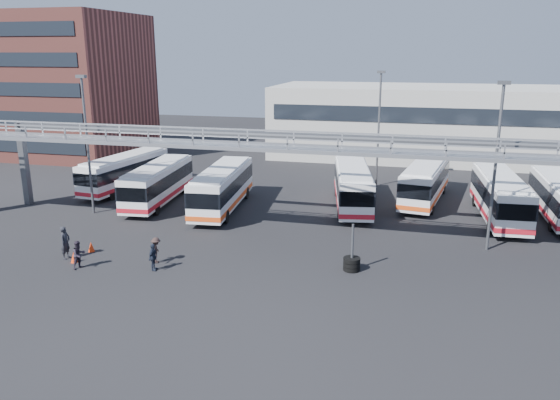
% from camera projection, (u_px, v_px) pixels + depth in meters
% --- Properties ---
extents(ground, '(140.00, 140.00, 0.00)m').
position_uv_depth(ground, '(269.00, 274.00, 29.99)').
color(ground, black).
rests_on(ground, ground).
extents(gantry, '(51.40, 5.15, 7.10)m').
position_uv_depth(gantry, '(294.00, 156.00, 34.02)').
color(gantry, '#96999E').
rests_on(gantry, ground).
extents(apartment_building, '(18.00, 15.00, 16.00)m').
position_uv_depth(apartment_building, '(58.00, 85.00, 64.04)').
color(apartment_building, brown).
rests_on(apartment_building, ground).
extents(warehouse, '(42.00, 14.00, 8.00)m').
position_uv_depth(warehouse, '(461.00, 123.00, 61.57)').
color(warehouse, '#9E9E99').
rests_on(warehouse, ground).
extents(light_pole_left, '(0.70, 0.35, 10.21)m').
position_uv_depth(light_pole_left, '(87.00, 138.00, 39.78)').
color(light_pole_left, '#4C4F54').
rests_on(light_pole_left, ground).
extents(light_pole_mid, '(0.70, 0.35, 10.21)m').
position_uv_depth(light_pole_mid, '(496.00, 158.00, 32.15)').
color(light_pole_mid, '#4C4F54').
rests_on(light_pole_mid, ground).
extents(light_pole_back, '(0.70, 0.35, 10.21)m').
position_uv_depth(light_pole_back, '(379.00, 123.00, 48.08)').
color(light_pole_back, '#4C4F54').
rests_on(light_pole_back, ground).
extents(bus_1, '(3.58, 10.38, 3.09)m').
position_uv_depth(bus_1, '(125.00, 171.00, 47.67)').
color(bus_1, silver).
rests_on(bus_1, ground).
extents(bus_2, '(3.34, 10.51, 3.14)m').
position_uv_depth(bus_2, '(158.00, 182.00, 43.53)').
color(bus_2, silver).
rests_on(bus_2, ground).
extents(bus_3, '(3.52, 10.92, 3.26)m').
position_uv_depth(bus_3, '(222.00, 187.00, 41.74)').
color(bus_3, silver).
rests_on(bus_3, ground).
extents(bus_5, '(4.36, 10.96, 3.25)m').
position_uv_depth(bus_5, '(353.00, 185.00, 42.30)').
color(bus_5, silver).
rests_on(bus_5, ground).
extents(bus_6, '(4.08, 10.81, 3.21)m').
position_uv_depth(bus_6, '(425.00, 181.00, 43.85)').
color(bus_6, silver).
rests_on(bus_6, ground).
extents(bus_7, '(3.16, 10.88, 3.26)m').
position_uv_depth(bus_7, '(500.00, 195.00, 39.21)').
color(bus_7, silver).
rests_on(bus_7, ground).
extents(bus_8, '(2.45, 10.07, 3.05)m').
position_uv_depth(bus_8, '(559.00, 197.00, 39.31)').
color(bus_8, silver).
rests_on(bus_8, ground).
extents(pedestrian_a, '(0.49, 0.73, 1.98)m').
position_uv_depth(pedestrian_a, '(65.00, 243.00, 31.97)').
color(pedestrian_a, black).
rests_on(pedestrian_a, ground).
extents(pedestrian_b, '(0.85, 0.95, 1.62)m').
position_uv_depth(pedestrian_b, '(79.00, 255.00, 30.56)').
color(pedestrian_b, '#27212E').
rests_on(pedestrian_b, ground).
extents(pedestrian_c, '(0.88, 1.12, 1.52)m').
position_uv_depth(pedestrian_c, '(156.00, 250.00, 31.38)').
color(pedestrian_c, '#2E211F').
rests_on(pedestrian_c, ground).
extents(pedestrian_d, '(0.41, 0.92, 1.56)m').
position_uv_depth(pedestrian_d, '(153.00, 257.00, 30.27)').
color(pedestrian_d, '#1C2232').
rests_on(pedestrian_d, ground).
extents(cone_left, '(0.49, 0.49, 0.63)m').
position_uv_depth(cone_left, '(74.00, 257.00, 31.55)').
color(cone_left, red).
rests_on(cone_left, ground).
extents(cone_right, '(0.45, 0.45, 0.62)m').
position_uv_depth(cone_right, '(91.00, 247.00, 33.25)').
color(cone_right, red).
rests_on(cone_right, ground).
extents(tire_stack, '(0.95, 0.95, 2.71)m').
position_uv_depth(tire_stack, '(352.00, 263.00, 30.35)').
color(tire_stack, black).
rests_on(tire_stack, ground).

